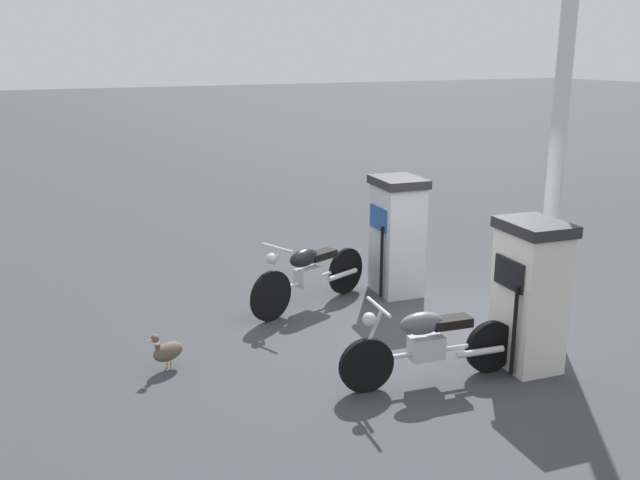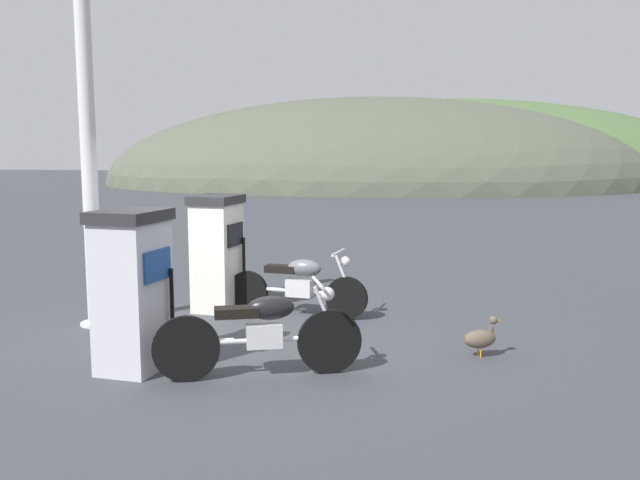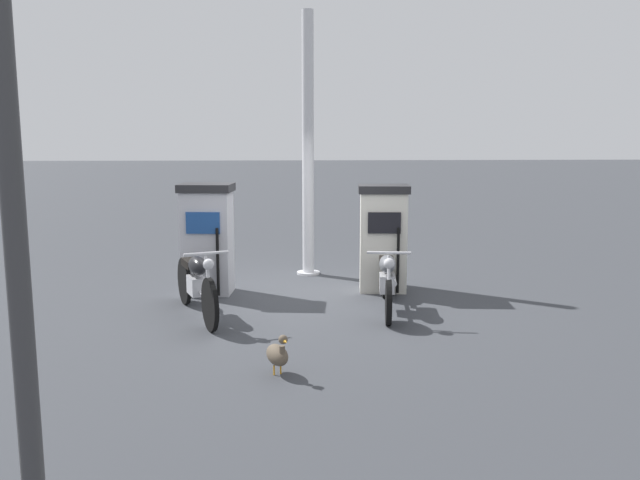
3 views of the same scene
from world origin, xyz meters
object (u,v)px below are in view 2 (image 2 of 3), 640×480
Objects in this scene: wandering_duck at (481,338)px; fuel_pump_near at (133,290)px; motorcycle_far_pump at (299,284)px; fuel_pump_far at (217,252)px; motorcycle_near_pump at (262,331)px; canopy_support_pole at (89,160)px.

fuel_pump_near is at bearing -163.44° from wandering_duck.
wandering_duck is at bearing -32.13° from motorcycle_far_pump.
fuel_pump_far reaches higher than motorcycle_far_pump.
fuel_pump_near is 1.02× the size of fuel_pump_far.
wandering_duck is (2.21, 1.07, -0.26)m from motorcycle_near_pump.
fuel_pump_near is 2.69m from fuel_pump_far.
fuel_pump_far is at bearing 90.00° from fuel_pump_near.
fuel_pump_near is 3.80m from wandering_duck.
fuel_pump_far is 3.99m from wandering_duck.
fuel_pump_far is 1.28m from motorcycle_far_pump.
canopy_support_pole is (-1.31, -1.10, 1.31)m from fuel_pump_far.
motorcycle_far_pump is at bearing 147.87° from wandering_duck.
motorcycle_near_pump reaches higher than motorcycle_far_pump.
wandering_duck is (3.59, -1.63, -0.62)m from fuel_pump_far.
canopy_support_pole is at bearing 173.91° from wandering_duck.
motorcycle_far_pump is (-0.17, 2.57, -0.04)m from motorcycle_near_pump.
canopy_support_pole reaches higher than fuel_pump_near.
canopy_support_pole is (-2.52, -0.97, 1.71)m from motorcycle_far_pump.
wandering_duck is (3.59, 1.07, -0.63)m from fuel_pump_near.
fuel_pump_far reaches higher than wandering_duck.
fuel_pump_far is 2.16m from canopy_support_pole.
canopy_support_pole is at bearing 149.34° from motorcycle_near_pump.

